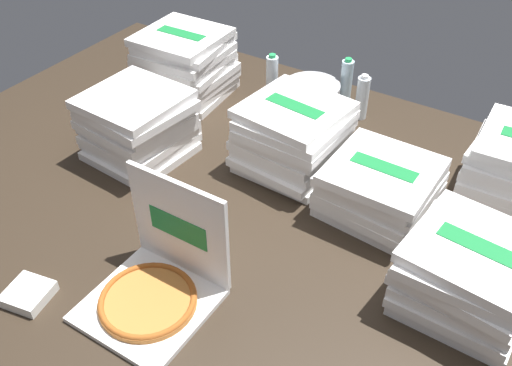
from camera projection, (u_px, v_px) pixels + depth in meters
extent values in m
cube|color=#2D2319|center=(246.00, 230.00, 2.13)|extent=(3.20, 2.40, 0.02)
cube|color=white|center=(149.00, 305.00, 1.83)|extent=(0.37, 0.37, 0.02)
cylinder|color=#B77033|center=(148.00, 301.00, 1.82)|extent=(0.31, 0.31, 0.02)
torus|color=#9C501E|center=(148.00, 299.00, 1.82)|extent=(0.31, 0.31, 0.02)
cube|color=white|center=(180.00, 226.00, 1.83)|extent=(0.37, 0.02, 0.38)
cube|color=#197A38|center=(178.00, 228.00, 1.83)|extent=(0.22, 0.00, 0.09)
cube|color=white|center=(141.00, 151.00, 2.48)|extent=(0.40, 0.40, 0.04)
cube|color=#197A38|center=(140.00, 147.00, 2.47)|extent=(0.25, 0.09, 0.00)
cube|color=white|center=(141.00, 141.00, 2.48)|extent=(0.41, 0.41, 0.04)
cube|color=#197A38|center=(140.00, 137.00, 2.46)|extent=(0.25, 0.09, 0.00)
cube|color=white|center=(140.00, 134.00, 2.45)|extent=(0.39, 0.39, 0.04)
cube|color=#197A38|center=(139.00, 131.00, 2.44)|extent=(0.25, 0.08, 0.00)
cube|color=white|center=(139.00, 127.00, 2.43)|extent=(0.42, 0.42, 0.04)
cube|color=white|center=(136.00, 121.00, 2.40)|extent=(0.41, 0.41, 0.04)
cube|color=white|center=(136.00, 113.00, 2.38)|extent=(0.40, 0.40, 0.04)
cube|color=white|center=(136.00, 108.00, 2.34)|extent=(0.42, 0.42, 0.04)
cube|color=white|center=(133.00, 99.00, 2.32)|extent=(0.39, 0.39, 0.04)
cube|color=white|center=(378.00, 206.00, 2.20)|extent=(0.41, 0.41, 0.04)
cube|color=white|center=(378.00, 199.00, 2.17)|extent=(0.41, 0.41, 0.04)
cube|color=white|center=(379.00, 192.00, 2.15)|extent=(0.41, 0.41, 0.04)
cube|color=white|center=(382.00, 183.00, 2.13)|extent=(0.39, 0.39, 0.04)
cube|color=white|center=(380.00, 176.00, 2.11)|extent=(0.40, 0.40, 0.04)
cube|color=#197A38|center=(381.00, 172.00, 2.09)|extent=(0.25, 0.09, 0.00)
cube|color=white|center=(383.00, 171.00, 2.07)|extent=(0.38, 0.38, 0.04)
cube|color=#197A38|center=(384.00, 167.00, 2.06)|extent=(0.25, 0.07, 0.00)
cube|color=white|center=(189.00, 90.00, 2.89)|extent=(0.41, 0.41, 0.04)
cube|color=white|center=(188.00, 85.00, 2.86)|extent=(0.39, 0.39, 0.04)
cube|color=white|center=(189.00, 78.00, 2.84)|extent=(0.38, 0.38, 0.04)
cube|color=white|center=(188.00, 72.00, 2.81)|extent=(0.38, 0.38, 0.04)
cube|color=white|center=(186.00, 65.00, 2.79)|extent=(0.41, 0.41, 0.04)
cube|color=white|center=(183.00, 59.00, 2.76)|extent=(0.38, 0.38, 0.04)
cube|color=#197A38|center=(183.00, 55.00, 2.75)|extent=(0.24, 0.07, 0.00)
cube|color=white|center=(184.00, 52.00, 2.74)|extent=(0.39, 0.39, 0.04)
cube|color=#197A38|center=(183.00, 48.00, 2.73)|extent=(0.25, 0.08, 0.00)
cube|color=white|center=(184.00, 43.00, 2.73)|extent=(0.42, 0.42, 0.04)
cube|color=white|center=(181.00, 37.00, 2.70)|extent=(0.39, 0.39, 0.04)
cube|color=#197A38|center=(181.00, 33.00, 2.68)|extent=(0.25, 0.07, 0.00)
cube|color=white|center=(292.00, 162.00, 2.42)|extent=(0.39, 0.39, 0.04)
cube|color=white|center=(289.00, 157.00, 2.38)|extent=(0.41, 0.41, 0.04)
cube|color=white|center=(292.00, 147.00, 2.37)|extent=(0.40, 0.40, 0.04)
cube|color=white|center=(290.00, 140.00, 2.35)|extent=(0.40, 0.40, 0.04)
cube|color=white|center=(293.00, 133.00, 2.33)|extent=(0.39, 0.39, 0.04)
cube|color=white|center=(295.00, 128.00, 2.29)|extent=(0.39, 0.39, 0.04)
cube|color=white|center=(296.00, 120.00, 2.27)|extent=(0.39, 0.39, 0.04)
cube|color=white|center=(294.00, 110.00, 2.26)|extent=(0.41, 0.41, 0.04)
cube|color=#197A38|center=(295.00, 106.00, 2.25)|extent=(0.25, 0.09, 0.00)
cube|color=white|center=(511.00, 198.00, 2.24)|extent=(0.38, 0.38, 0.04)
cube|color=#197A38|center=(512.00, 194.00, 2.22)|extent=(0.24, 0.07, 0.00)
cube|color=white|center=(462.00, 298.00, 1.85)|extent=(0.38, 0.38, 0.04)
cube|color=white|center=(462.00, 290.00, 1.82)|extent=(0.39, 0.39, 0.04)
cube|color=white|center=(465.00, 280.00, 1.81)|extent=(0.38, 0.38, 0.04)
cube|color=white|center=(467.00, 271.00, 1.79)|extent=(0.41, 0.41, 0.04)
cube|color=white|center=(472.00, 268.00, 1.75)|extent=(0.42, 0.42, 0.04)
cube|color=#197A38|center=(473.00, 264.00, 1.74)|extent=(0.25, 0.10, 0.00)
cube|color=white|center=(472.00, 260.00, 1.73)|extent=(0.38, 0.38, 0.04)
cube|color=#197A38|center=(474.00, 255.00, 1.72)|extent=(0.25, 0.07, 0.00)
cube|color=white|center=(477.00, 250.00, 1.71)|extent=(0.41, 0.41, 0.04)
cube|color=#197A38|center=(479.00, 245.00, 1.70)|extent=(0.25, 0.09, 0.00)
cylinder|color=#B7BABF|center=(311.00, 96.00, 2.76)|extent=(0.27, 0.27, 0.12)
cylinder|color=silver|center=(300.00, 114.00, 2.55)|extent=(0.06, 0.06, 0.21)
cylinder|color=blue|center=(301.00, 92.00, 2.48)|extent=(0.03, 0.03, 0.02)
cylinder|color=white|center=(362.00, 98.00, 2.66)|extent=(0.06, 0.06, 0.21)
cylinder|color=white|center=(365.00, 77.00, 2.59)|extent=(0.03, 0.03, 0.02)
cylinder|color=white|center=(272.00, 76.00, 2.82)|extent=(0.06, 0.06, 0.21)
cylinder|color=#239951|center=(272.00, 56.00, 2.75)|extent=(0.03, 0.03, 0.02)
cylinder|color=silver|center=(346.00, 81.00, 2.79)|extent=(0.06, 0.06, 0.21)
cylinder|color=#239951|center=(349.00, 60.00, 2.72)|extent=(0.03, 0.03, 0.02)
cube|color=white|center=(28.00, 294.00, 1.86)|extent=(0.16, 0.16, 0.04)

